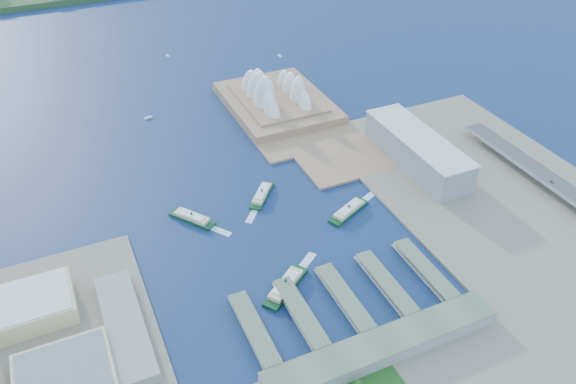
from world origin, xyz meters
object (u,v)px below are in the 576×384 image
ferry_d (349,209)px  car_c (551,181)px  opera_house (277,86)px  ferry_a (192,216)px  ferry_c (286,284)px  toaster_building (417,150)px  ferry_b (262,193)px

ferry_d → car_c: size_ratio=10.73×
opera_house → car_c: (191.00, -306.78, -16.43)m
ferry_a → ferry_c: bearing=-105.3°
toaster_building → ferry_d: toaster_building is taller
opera_house → ferry_d: opera_house is taller
ferry_c → ferry_d: 126.87m
opera_house → ferry_d: bearing=-96.0°
ferry_a → ferry_b: bearing=-30.8°
ferry_a → car_c: size_ratio=10.33×
opera_house → toaster_building: bearing=-65.8°
ferry_c → car_c: 321.82m
ferry_c → ferry_a: bearing=-15.5°
ferry_b → car_c: car_c is taller
opera_house → ferry_d: 249.79m
ferry_b → ferry_d: bearing=-1.6°
opera_house → car_c: opera_house is taller
toaster_building → ferry_a: 269.39m
opera_house → ferry_a: opera_house is taller
opera_house → ferry_d: size_ratio=3.36×
ferry_d → ferry_b: bearing=23.8°
ferry_d → toaster_building: bearing=-92.6°
ferry_c → car_c: car_c is taller
ferry_a → ferry_c: ferry_c is taller
ferry_a → ferry_b: (80.84, 7.29, -0.09)m
ferry_b → ferry_a: bearing=-135.0°
ferry_c → ferry_b: bearing=-49.6°
toaster_building → ferry_a: toaster_building is taller
toaster_building → car_c: (101.00, -106.78, -4.93)m
toaster_building → ferry_a: (-268.77, 9.49, -15.62)m
ferry_c → opera_house: bearing=-58.4°
toaster_building → ferry_c: (-220.44, -118.67, -15.04)m
opera_house → car_c: size_ratio=36.06×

